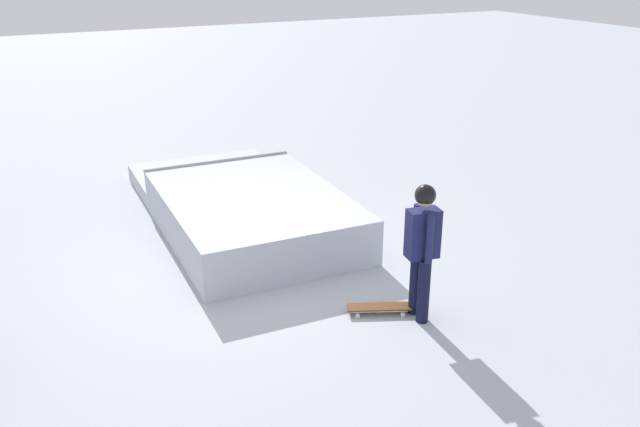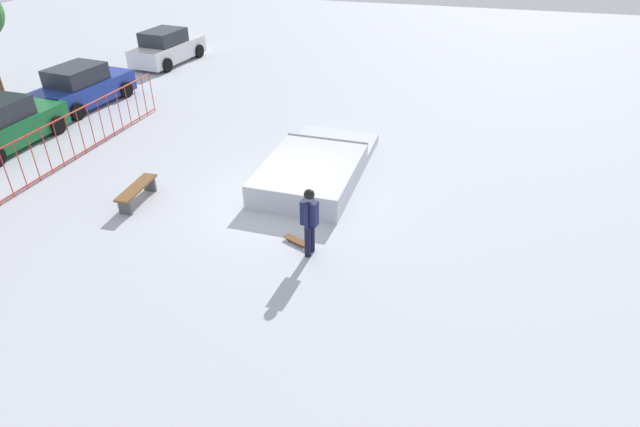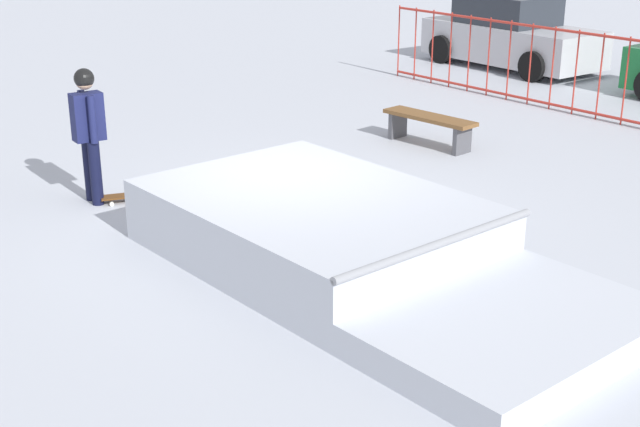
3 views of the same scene
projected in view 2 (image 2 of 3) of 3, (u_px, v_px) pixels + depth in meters
The scene contains 9 objects.
ground_plane at pixel (286, 201), 14.48m from camera, with size 60.00×60.00×0.00m, color #B2B7C1.
skate_ramp at pixel (315, 168), 15.47m from camera, with size 5.48×2.77×0.74m.
skater at pixel (309, 217), 11.87m from camera, with size 0.44×0.41×1.73m.
skateboard at pixel (298, 241), 12.69m from camera, with size 0.51×0.81×0.09m.
perimeter_fence at pixel (52, 147), 15.67m from camera, with size 10.50×0.61×1.50m.
park_bench at pixel (137, 191), 14.24m from camera, with size 1.61×0.44×0.48m.
parked_car_green at pixel (2, 126), 17.16m from camera, with size 4.17×2.07×1.60m.
parked_car_blue at pixel (82, 88), 20.50m from camera, with size 4.29×2.34×1.60m.
parked_car_white at pixel (167, 48), 25.61m from camera, with size 4.28×2.32×1.60m.
Camera 2 is at (-11.82, -4.11, 7.34)m, focal length 29.40 mm.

